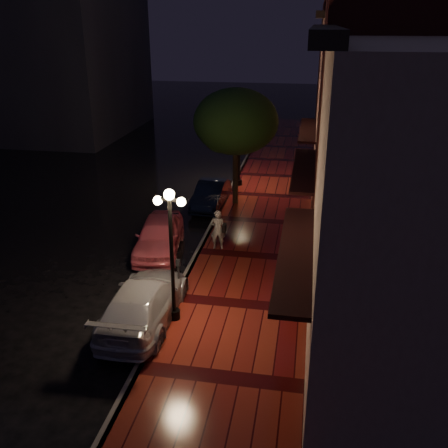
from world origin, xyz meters
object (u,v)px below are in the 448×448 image
Objects in this scene: silver_car at (144,302)px; navy_car at (211,195)px; parking_meter at (179,274)px; streetlamp_near at (171,248)px; street_tree at (236,124)px; streetlamp_far at (239,143)px; pink_car at (159,235)px; woman_with_umbrella at (218,213)px.

navy_car is at bearing -90.43° from silver_car.
parking_meter is at bearing -118.12° from silver_car.
navy_car is 10.71m from silver_car.
streetlamp_near reaches higher than silver_car.
street_tree reaches higher than parking_meter.
streetlamp_near is 14.00m from streetlamp_far.
parking_meter is (-0.19, 1.34, -1.60)m from streetlamp_near.
streetlamp_far is 12.76m from parking_meter.
pink_car is (-1.99, -9.04, -1.87)m from streetlamp_far.
streetlamp_far is at bearing -94.29° from silver_car.
street_tree is at bearing -97.19° from woman_with_umbrella.
parking_meter is (-0.19, -12.66, -1.60)m from streetlamp_far.
woman_with_umbrella reaches higher than silver_car.
streetlamp_far is 0.88× the size of silver_car.
streetlamp_far is at bearing 70.03° from pink_car.
pink_car is 1.09× the size of navy_car.
pink_car is at bearing 1.81° from woman_with_umbrella.
pink_car is 0.88× the size of silver_car.
silver_car is 5.74m from woman_with_umbrella.
streetlamp_near is 2.10m from parking_meter.
streetlamp_near is at bearing 77.39° from woman_with_umbrella.
streetlamp_near is 1.00× the size of pink_car.
streetlamp_near reaches higher than navy_car.
street_tree is at bearing 96.49° from parking_meter.
woman_with_umbrella is (2.37, 0.43, 0.97)m from pink_car.
pink_car is at bearing 125.49° from parking_meter.
streetlamp_far is at bearing 90.00° from streetlamp_near.
parking_meter is at bearing -83.67° from navy_car.
streetlamp_far reaches higher than pink_car.
streetlamp_far is 9.44m from pink_car.
navy_car is (-0.95, -3.39, -1.95)m from streetlamp_far.
streetlamp_near is 0.88× the size of silver_car.
woman_with_umbrella is at bearing 2.74° from pink_car.
streetlamp_far is at bearing -95.93° from woman_with_umbrella.
streetlamp_near is 2.11m from silver_car.
woman_with_umbrella is (1.34, 5.50, 0.99)m from silver_car.
parking_meter reaches higher than pink_car.
pink_car is at bearing -110.43° from street_tree.
parking_meter is at bearing -71.25° from pink_car.
parking_meter is at bearing -90.88° from streetlamp_far.
streetlamp_near is 1.09× the size of navy_car.
street_tree is at bearing 88.65° from streetlamp_near.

